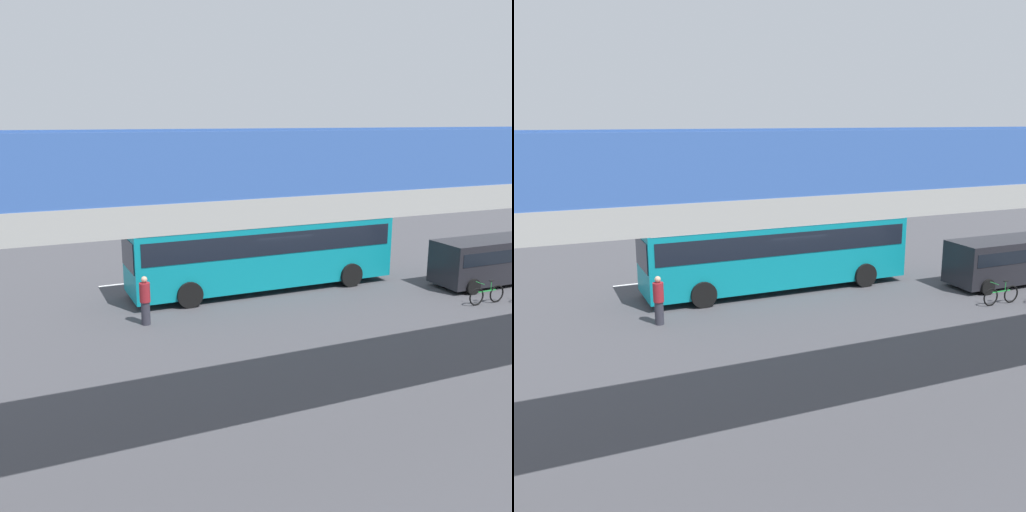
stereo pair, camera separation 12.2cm
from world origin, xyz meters
TOP-DOWN VIEW (x-y plane):
  - ground at (0.00, 0.00)m, footprint 80.00×80.00m
  - city_bus at (0.47, -0.11)m, footprint 11.54×2.85m
  - parked_van at (-8.86, 3.25)m, footprint 4.80×2.17m
  - bicycle_green at (-6.84, 5.44)m, footprint 1.77×0.44m
  - pedestrian at (6.15, 2.39)m, footprint 0.38×0.38m
  - traffic_sign at (-4.02, -4.00)m, footprint 0.08×0.60m
  - lane_dash_leftmost at (-6.00, -3.17)m, footprint 2.00×0.20m
  - lane_dash_left at (-2.00, -3.17)m, footprint 2.00×0.20m
  - lane_dash_centre at (2.00, -3.17)m, footprint 2.00×0.20m
  - lane_dash_right at (6.00, -3.17)m, footprint 2.00×0.20m
  - pedestrian_overpass at (0.00, 11.88)m, footprint 25.83×2.60m

SIDE VIEW (x-z plane):
  - ground at x=0.00m, z-range 0.00..0.00m
  - lane_dash_leftmost at x=-6.00m, z-range 0.00..0.01m
  - lane_dash_left at x=-2.00m, z-range 0.00..0.01m
  - lane_dash_centre at x=2.00m, z-range 0.00..0.01m
  - lane_dash_right at x=6.00m, z-range 0.00..0.01m
  - bicycle_green at x=-6.84m, z-range -0.11..0.85m
  - pedestrian at x=6.15m, z-range -0.01..1.78m
  - parked_van at x=-8.86m, z-range 0.16..2.21m
  - city_bus at x=0.47m, z-range 0.31..3.46m
  - traffic_sign at x=-4.02m, z-range 0.49..3.29m
  - pedestrian_overpass at x=0.00m, z-range 1.68..8.68m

